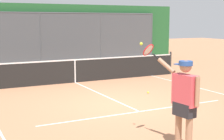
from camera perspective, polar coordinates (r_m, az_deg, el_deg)
ground_plane at (r=10.23m, az=1.92°, el=-5.83°), size 60.00×60.00×0.00m
court_line_markings at (r=9.23m, az=5.58°, el=-7.42°), size 7.54×9.15×0.01m
fence_backdrop at (r=19.16m, az=-12.56°, el=5.74°), size 17.34×1.37×3.43m
tennis_net at (r=13.78m, az=-6.31°, el=-0.10°), size 9.70×0.09×1.07m
tennis_player at (r=6.54m, az=12.09°, el=-4.66°), size 0.58×1.42×2.07m
tennis_ball_by_sideline at (r=11.79m, az=6.15°, el=-3.80°), size 0.07×0.07×0.07m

